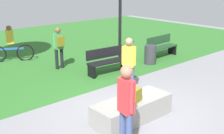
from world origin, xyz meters
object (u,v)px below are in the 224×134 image
Objects in this scene: concrete_ledge at (132,110)px; park_bench_near_lamppost at (108,60)px; backpack_on_ledge at (135,95)px; trash_bin at (150,55)px; skater_watching at (129,61)px; pedestrian_with_backpack at (59,44)px; park_bench_near_path at (161,46)px; skater_performing_trick at (126,103)px; cyclist_on_bicycle at (11,46)px.

park_bench_near_lamppost is (1.88, 3.12, 0.22)m from concrete_ledge.
backpack_on_ledge is (-0.02, -0.11, 0.42)m from concrete_ledge.
concrete_ledge is 4.87m from trash_bin.
skater_watching reaches higher than pedestrian_with_backpack.
park_bench_near_lamppost is at bearing 58.91° from concrete_ledge.
backpack_on_ledge is at bearing -146.45° from park_bench_near_path.
park_bench_near_path is 1.22m from trash_bin.
park_bench_near_lamppost reaches higher than backpack_on_ledge.
concrete_ledge is 1.23× the size of skater_watching.
skater_watching is (2.26, 2.22, -0.10)m from skater_performing_trick.
cyclist_on_bicycle is (-1.25, 5.60, -0.34)m from skater_watching.
park_bench_near_lamppost is 4.28m from cyclist_on_bicycle.
skater_watching reaches higher than concrete_ledge.
cyclist_on_bicycle is at bearing 144.83° from park_bench_near_path.
pedestrian_with_backpack is (0.86, 4.71, 0.68)m from concrete_ledge.
skater_watching reaches higher than cyclist_on_bicycle.
concrete_ledge is at bearing -147.23° from park_bench_near_path.
backpack_on_ledge is at bearing -120.44° from park_bench_near_lamppost.
concrete_ledge is 1.26× the size of park_bench_near_lamppost.
cyclist_on_bicycle reaches higher than park_bench_near_path.
pedestrian_with_backpack is at bearing 149.11° from trash_bin.
park_bench_near_lamppost reaches higher than trash_bin.
skater_performing_trick is 3.17m from skater_watching.
concrete_ledge is 6.44× the size of backpack_on_ledge.
park_bench_near_path is at bearing 2.68° from park_bench_near_lamppost.
cyclist_on_bicycle is at bearing 113.47° from pedestrian_with_backpack.
skater_performing_trick is 5.96m from pedestrian_with_backpack.
pedestrian_with_backpack is at bearing -66.53° from cyclist_on_bicycle.
concrete_ledge is 4.84m from pedestrian_with_backpack.
pedestrian_with_backpack is (-1.02, 1.60, 0.46)m from park_bench_near_lamppost.
park_bench_near_lamppost is at bearing 173.41° from trash_bin.
trash_bin is (3.94, 2.99, -0.30)m from backpack_on_ledge.
park_bench_near_path is at bearing 18.50° from trash_bin.
concrete_ledge is at bearing -111.94° from backpack_on_ledge.
concrete_ledge is at bearing -131.34° from skater_watching.
cyclist_on_bicycle is at bearing 90.78° from concrete_ledge.
concrete_ledge is 1.30× the size of pedestrian_with_backpack.
cyclist_on_bicycle is (-1.97, 3.79, 0.15)m from park_bench_near_lamppost.
park_bench_near_path is (5.09, 3.38, -0.20)m from backpack_on_ledge.
park_bench_near_path is 4.48m from pedestrian_with_backpack.
park_bench_near_path is 2.16× the size of trash_bin.
cyclist_on_bicycle is (-0.09, 6.91, 0.37)m from concrete_ledge.
trash_bin is at bearing -161.50° from park_bench_near_path.
skater_watching is at bearing -77.46° from cyclist_on_bicycle.
park_bench_near_path is 1.02× the size of pedestrian_with_backpack.
skater_performing_trick reaches higher than cyclist_on_bicycle.
skater_watching is (1.17, 1.42, 0.30)m from backpack_on_ledge.
park_bench_near_lamppost is (2.99, 4.03, -0.59)m from skater_performing_trick.
park_bench_near_lamppost is 2.18× the size of trash_bin.
pedestrian_with_backpack is at bearing 122.58° from park_bench_near_lamppost.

